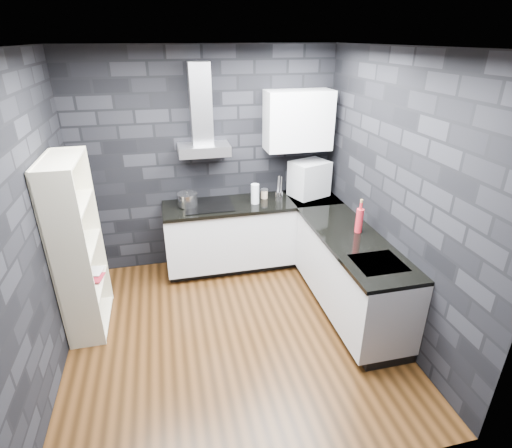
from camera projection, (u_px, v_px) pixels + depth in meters
name	position (u px, v px, depth m)	size (l,w,h in m)	color
ground	(233.00, 333.00, 4.11)	(3.20, 3.20, 0.00)	#462811
ceiling	(224.00, 46.00, 2.95)	(3.20, 3.20, 0.00)	white
wall_back	(207.00, 162.00, 4.96)	(3.20, 0.05, 2.70)	black
wall_front	(281.00, 334.00, 2.10)	(3.20, 0.05, 2.70)	black
wall_left	(29.00, 232.00, 3.19)	(0.05, 3.20, 2.70)	black
wall_right	(395.00, 198.00, 3.86)	(0.05, 3.20, 2.70)	black
toekick_back	(252.00, 259.00, 5.37)	(2.18, 0.50, 0.10)	black
toekick_right	(349.00, 305.00, 4.45)	(0.50, 1.78, 0.10)	black
counter_back_cab	(252.00, 232.00, 5.15)	(2.20, 0.60, 0.76)	silver
counter_right_cab	(350.00, 273.00, 4.26)	(0.60, 1.80, 0.76)	silver
counter_back_top	(252.00, 204.00, 4.97)	(2.20, 0.62, 0.04)	black
counter_right_top	(353.00, 240.00, 4.08)	(0.62, 1.80, 0.04)	black
counter_corner_top	(313.00, 198.00, 5.14)	(0.62, 0.62, 0.04)	black
hood_body	(204.00, 150.00, 4.69)	(0.60, 0.34, 0.12)	silver
hood_chimney	(201.00, 104.00, 4.53)	(0.24, 0.20, 0.90)	silver
upper_cabinet	(298.00, 120.00, 4.80)	(0.80, 0.35, 0.70)	silver
cooktop	(208.00, 205.00, 4.85)	(0.58, 0.50, 0.01)	black
sink_rim	(378.00, 263.00, 3.64)	(0.44, 0.40, 0.01)	silver
pot	(188.00, 200.00, 4.80)	(0.23, 0.23, 0.14)	#B1B1B6
glass_vase	(255.00, 194.00, 4.88)	(0.10, 0.10, 0.25)	white
storage_jar	(264.00, 194.00, 5.06)	(0.09, 0.09, 0.11)	#CCAE8F
utensil_crock	(279.00, 196.00, 4.98)	(0.09, 0.09, 0.12)	#B1B1B6
appliance_garage	(309.00, 179.00, 5.08)	(0.45, 0.35, 0.45)	#B1B4B8
red_bottle	(359.00, 221.00, 4.15)	(0.08, 0.08, 0.26)	red
bookshelf	(78.00, 248.00, 3.89)	(0.34, 0.80, 1.80)	beige
fruit_bowl	(75.00, 251.00, 3.76)	(0.24, 0.24, 0.06)	white
book_red	(87.00, 271.00, 4.12)	(0.15, 0.02, 0.20)	maroon
book_second	(87.00, 264.00, 4.21)	(0.15, 0.02, 0.20)	#B2B2B2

